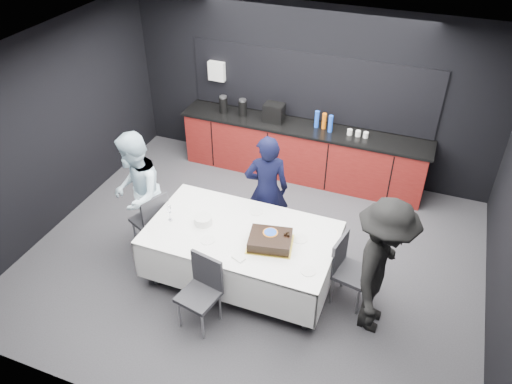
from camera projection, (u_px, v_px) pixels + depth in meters
ground at (253, 258)px, 6.88m from camera, size 6.00×6.00×0.00m
room_shell at (253, 140)px, 5.80m from camera, size 6.04×5.04×2.82m
kitchenette at (301, 147)px, 8.25m from camera, size 4.10×0.64×2.05m
party_table at (241, 240)px, 6.21m from camera, size 2.32×1.32×0.78m
cake_assembly at (270, 240)px, 5.90m from camera, size 0.61×0.53×0.17m
plate_stack at (203, 220)px, 6.23m from camera, size 0.22×0.22×0.10m
loose_plate_near at (208, 240)px, 6.00m from camera, size 0.18×0.18×0.01m
loose_plate_right_a at (300, 239)px, 6.02m from camera, size 0.19×0.19×0.01m
loose_plate_right_b at (308, 271)px, 5.57m from camera, size 0.18×0.18×0.01m
loose_plate_far at (256, 211)px, 6.45m from camera, size 0.19×0.19×0.01m
fork_pile at (239, 258)px, 5.73m from camera, size 0.17×0.14×0.02m
champagne_flute at (169, 210)px, 6.22m from camera, size 0.06×0.06×0.22m
chair_left at (152, 218)px, 6.74m from camera, size 0.55×0.55×0.92m
chair_right at (347, 266)px, 5.99m from camera, size 0.49×0.49×0.92m
chair_near at (202, 287)px, 5.72m from camera, size 0.49×0.49×0.92m
person_center at (267, 190)px, 6.77m from camera, size 0.71×0.61×1.65m
person_left at (137, 194)px, 6.61m from camera, size 0.95×1.05×1.75m
person_right at (381, 268)px, 5.47m from camera, size 0.71×1.17×1.77m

